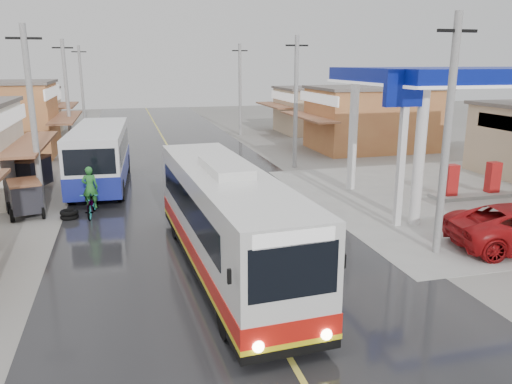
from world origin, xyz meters
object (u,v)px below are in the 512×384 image
at_px(tricycle_far, 25,196).
at_px(second_bus, 101,155).
at_px(tyre_stack, 69,214).
at_px(tricycle_near, 29,172).
at_px(coach_bus, 226,220).
at_px(cyclist, 91,200).

bearing_deg(tricycle_far, second_bus, 42.74).
distance_m(tricycle_far, tyre_stack, 2.14).
bearing_deg(tricycle_near, tricycle_far, -63.18).
relative_size(coach_bus, cyclist, 5.08).
height_order(coach_bus, second_bus, coach_bus).
height_order(tricycle_near, tricycle_far, tricycle_near).
relative_size(second_bus, tyre_stack, 12.53).
distance_m(coach_bus, tricycle_far, 10.70).
bearing_deg(tricycle_far, tricycle_near, 81.50).
distance_m(second_bus, cyclist, 5.64).
xyz_separation_m(coach_bus, tyre_stack, (-5.36, 7.00, -1.49)).
bearing_deg(cyclist, tricycle_far, 169.33).
height_order(cyclist, tricycle_far, cyclist).
relative_size(tricycle_far, tyre_stack, 2.78).
bearing_deg(coach_bus, tricycle_near, 118.80).
bearing_deg(cyclist, second_bus, 92.22).
bearing_deg(tricycle_far, coach_bus, -62.92).
distance_m(coach_bus, second_bus, 13.36).
xyz_separation_m(coach_bus, second_bus, (-4.17, 12.69, 0.00)).
bearing_deg(tricycle_near, cyclist, -37.68).
distance_m(coach_bus, tricycle_near, 14.54).
relative_size(tricycle_near, tricycle_far, 1.27).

